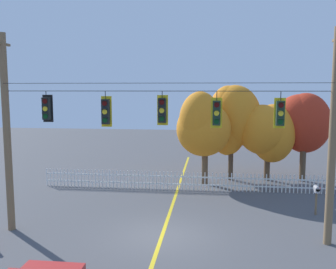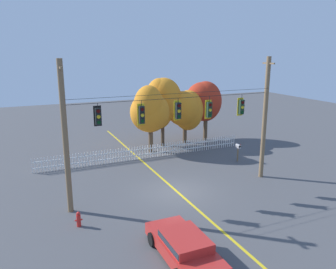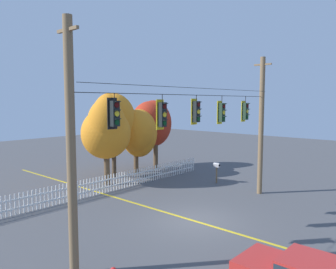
{
  "view_description": "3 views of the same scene",
  "coord_description": "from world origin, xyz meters",
  "px_view_note": "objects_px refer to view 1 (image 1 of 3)",
  "views": [
    {
      "loc": [
        1.95,
        -14.64,
        6.04
      ],
      "look_at": [
        0.14,
        1.01,
        4.11
      ],
      "focal_mm": 39.96,
      "sensor_mm": 36.0,
      "label": 1
    },
    {
      "loc": [
        -8.51,
        -17.8,
        8.71
      ],
      "look_at": [
        -0.14,
        1.13,
        3.49
      ],
      "focal_mm": 35.97,
      "sensor_mm": 36.0,
      "label": 2
    },
    {
      "loc": [
        -12.33,
        -9.35,
        5.65
      ],
      "look_at": [
        -0.7,
        1.1,
        4.12
      ],
      "focal_mm": 35.86,
      "sensor_mm": 36.0,
      "label": 3
    }
  ],
  "objects_px": {
    "traffic_signal_northbound_secondary": "(280,113)",
    "autumn_maple_mid": "(231,118)",
    "roadside_mailbox": "(317,191)",
    "traffic_signal_eastbound_side": "(217,113)",
    "autumn_oak_far_east": "(268,132)",
    "autumn_maple_near_fence": "(202,126)",
    "traffic_signal_northbound_primary": "(162,110)",
    "traffic_signal_westbound_side": "(106,112)",
    "traffic_signal_southbound_primary": "(47,108)",
    "autumn_maple_far_west": "(303,121)"
  },
  "relations": [
    {
      "from": "autumn_maple_near_fence",
      "to": "autumn_oak_far_east",
      "type": "bearing_deg",
      "value": 19.57
    },
    {
      "from": "autumn_oak_far_east",
      "to": "traffic_signal_southbound_primary",
      "type": "bearing_deg",
      "value": -136.04
    },
    {
      "from": "traffic_signal_westbound_side",
      "to": "roadside_mailbox",
      "type": "bearing_deg",
      "value": 20.46
    },
    {
      "from": "autumn_maple_near_fence",
      "to": "roadside_mailbox",
      "type": "distance_m",
      "value": 7.97
    },
    {
      "from": "traffic_signal_northbound_secondary",
      "to": "autumn_maple_near_fence",
      "type": "bearing_deg",
      "value": 110.4
    },
    {
      "from": "roadside_mailbox",
      "to": "traffic_signal_southbound_primary",
      "type": "bearing_deg",
      "value": -163.59
    },
    {
      "from": "traffic_signal_eastbound_side",
      "to": "autumn_maple_far_west",
      "type": "bearing_deg",
      "value": 61.57
    },
    {
      "from": "roadside_mailbox",
      "to": "autumn_maple_far_west",
      "type": "bearing_deg",
      "value": 82.65
    },
    {
      "from": "traffic_signal_southbound_primary",
      "to": "roadside_mailbox",
      "type": "relative_size",
      "value": 0.9
    },
    {
      "from": "traffic_signal_southbound_primary",
      "to": "roadside_mailbox",
      "type": "bearing_deg",
      "value": 16.41
    },
    {
      "from": "autumn_oak_far_east",
      "to": "autumn_maple_far_west",
      "type": "bearing_deg",
      "value": 16.97
    },
    {
      "from": "roadside_mailbox",
      "to": "traffic_signal_westbound_side",
      "type": "bearing_deg",
      "value": -159.54
    },
    {
      "from": "traffic_signal_southbound_primary",
      "to": "autumn_maple_far_west",
      "type": "relative_size",
      "value": 0.22
    },
    {
      "from": "traffic_signal_westbound_side",
      "to": "autumn_maple_far_west",
      "type": "relative_size",
      "value": 0.25
    },
    {
      "from": "traffic_signal_eastbound_side",
      "to": "autumn_oak_far_east",
      "type": "distance_m",
      "value": 10.72
    },
    {
      "from": "traffic_signal_southbound_primary",
      "to": "roadside_mailbox",
      "type": "height_order",
      "value": "traffic_signal_southbound_primary"
    },
    {
      "from": "traffic_signal_eastbound_side",
      "to": "autumn_maple_near_fence",
      "type": "relative_size",
      "value": 0.24
    },
    {
      "from": "traffic_signal_westbound_side",
      "to": "roadside_mailbox",
      "type": "distance_m",
      "value": 10.68
    },
    {
      "from": "autumn_maple_far_west",
      "to": "roadside_mailbox",
      "type": "bearing_deg",
      "value": -97.35
    },
    {
      "from": "autumn_maple_mid",
      "to": "traffic_signal_southbound_primary",
      "type": "bearing_deg",
      "value": -128.02
    },
    {
      "from": "autumn_oak_far_east",
      "to": "autumn_maple_far_west",
      "type": "distance_m",
      "value": 2.54
    },
    {
      "from": "traffic_signal_southbound_primary",
      "to": "autumn_maple_mid",
      "type": "relative_size",
      "value": 0.2
    },
    {
      "from": "traffic_signal_northbound_primary",
      "to": "autumn_maple_far_west",
      "type": "distance_m",
      "value": 13.39
    },
    {
      "from": "traffic_signal_northbound_primary",
      "to": "traffic_signal_southbound_primary",
      "type": "bearing_deg",
      "value": -179.99
    },
    {
      "from": "traffic_signal_westbound_side",
      "to": "autumn_oak_far_east",
      "type": "relative_size",
      "value": 0.29
    },
    {
      "from": "traffic_signal_westbound_side",
      "to": "autumn_maple_near_fence",
      "type": "xyz_separation_m",
      "value": [
        3.68,
        8.5,
        -1.39
      ]
    },
    {
      "from": "autumn_oak_far_east",
      "to": "autumn_maple_far_west",
      "type": "height_order",
      "value": "autumn_maple_far_west"
    },
    {
      "from": "autumn_maple_mid",
      "to": "autumn_oak_far_east",
      "type": "relative_size",
      "value": 1.24
    },
    {
      "from": "traffic_signal_westbound_side",
      "to": "traffic_signal_northbound_secondary",
      "type": "height_order",
      "value": "same"
    },
    {
      "from": "traffic_signal_northbound_primary",
      "to": "traffic_signal_eastbound_side",
      "type": "distance_m",
      "value": 2.14
    },
    {
      "from": "traffic_signal_westbound_side",
      "to": "traffic_signal_eastbound_side",
      "type": "height_order",
      "value": "same"
    },
    {
      "from": "roadside_mailbox",
      "to": "traffic_signal_eastbound_side",
      "type": "bearing_deg",
      "value": -144.51
    },
    {
      "from": "traffic_signal_eastbound_side",
      "to": "roadside_mailbox",
      "type": "relative_size",
      "value": 1.01
    },
    {
      "from": "traffic_signal_northbound_primary",
      "to": "autumn_maple_near_fence",
      "type": "relative_size",
      "value": 0.23
    },
    {
      "from": "traffic_signal_northbound_primary",
      "to": "traffic_signal_eastbound_side",
      "type": "xyz_separation_m",
      "value": [
        2.13,
        -0.0,
        -0.09
      ]
    },
    {
      "from": "traffic_signal_westbound_side",
      "to": "autumn_maple_near_fence",
      "type": "bearing_deg",
      "value": 66.57
    },
    {
      "from": "traffic_signal_eastbound_side",
      "to": "traffic_signal_northbound_primary",
      "type": "bearing_deg",
      "value": 180.0
    },
    {
      "from": "autumn_maple_far_west",
      "to": "roadside_mailbox",
      "type": "xyz_separation_m",
      "value": [
        -0.93,
        -7.24,
        -2.74
      ]
    },
    {
      "from": "autumn_oak_far_east",
      "to": "roadside_mailbox",
      "type": "xyz_separation_m",
      "value": [
        1.42,
        -6.52,
        -2.11
      ]
    },
    {
      "from": "traffic_signal_eastbound_side",
      "to": "traffic_signal_northbound_secondary",
      "type": "height_order",
      "value": "same"
    },
    {
      "from": "traffic_signal_northbound_primary",
      "to": "autumn_maple_near_fence",
      "type": "xyz_separation_m",
      "value": [
        1.38,
        8.5,
        -1.45
      ]
    },
    {
      "from": "traffic_signal_westbound_side",
      "to": "traffic_signal_northbound_secondary",
      "type": "xyz_separation_m",
      "value": [
        6.84,
        -0.0,
        -0.01
      ]
    },
    {
      "from": "traffic_signal_westbound_side",
      "to": "roadside_mailbox",
      "type": "xyz_separation_m",
      "value": [
        9.29,
        3.47,
        -3.97
      ]
    },
    {
      "from": "traffic_signal_northbound_primary",
      "to": "autumn_oak_far_east",
      "type": "bearing_deg",
      "value": 60.83
    },
    {
      "from": "traffic_signal_southbound_primary",
      "to": "traffic_signal_northbound_primary",
      "type": "distance_m",
      "value": 4.78
    },
    {
      "from": "traffic_signal_northbound_primary",
      "to": "traffic_signal_northbound_secondary",
      "type": "distance_m",
      "value": 4.54
    },
    {
      "from": "autumn_oak_far_east",
      "to": "traffic_signal_westbound_side",
      "type": "bearing_deg",
      "value": -128.25
    },
    {
      "from": "traffic_signal_northbound_secondary",
      "to": "traffic_signal_southbound_primary",
      "type": "bearing_deg",
      "value": -180.0
    },
    {
      "from": "autumn_oak_far_east",
      "to": "traffic_signal_northbound_secondary",
      "type": "bearing_deg",
      "value": -95.9
    },
    {
      "from": "traffic_signal_northbound_secondary",
      "to": "autumn_maple_mid",
      "type": "relative_size",
      "value": 0.23
    }
  ]
}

